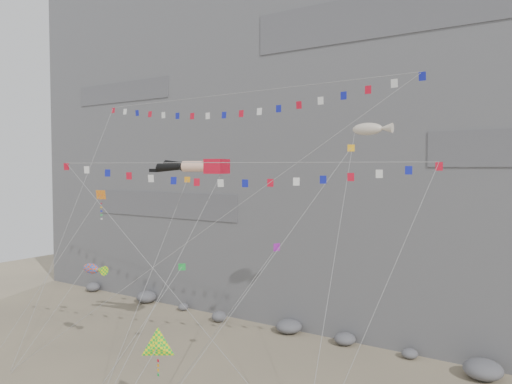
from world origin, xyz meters
TOP-DOWN VIEW (x-y plane):
  - cliff at (0.00, 32.00)m, footprint 80.00×28.00m
  - talus_boulders at (0.00, 17.00)m, footprint 60.00×3.00m
  - legs_kite at (-1.64, 5.00)m, footprint 6.65×14.77m
  - flag_banner_upper at (0.05, 7.51)m, footprint 30.96×12.19m
  - flag_banner_lower at (3.29, 3.18)m, footprint 26.44×8.71m
  - harlequin_kite at (-9.90, 2.19)m, footprint 6.46×8.18m
  - fish_windsock at (-11.14, 2.11)m, footprint 3.95×6.84m
  - delta_kite at (2.41, -3.55)m, footprint 2.19×6.17m
  - blimp_windsock at (10.78, 9.71)m, footprint 3.53×13.50m
  - small_kite_a at (-5.28, 7.80)m, footprint 3.92×13.59m
  - small_kite_b at (6.50, 3.73)m, footprint 5.10×9.32m
  - small_kite_c at (-2.01, 3.48)m, footprint 1.25×11.13m
  - small_kite_d at (9.97, 7.86)m, footprint 7.60×15.49m

SIDE VIEW (x-z plane):
  - talus_boulders at x=0.00m, z-range 0.00..1.20m
  - delta_kite at x=2.41m, z-range 1.53..9.08m
  - fish_windsock at x=-11.14m, z-range 2.67..12.76m
  - small_kite_c at x=-2.01m, z-range 1.78..15.29m
  - small_kite_b at x=6.50m, z-range 3.48..18.09m
  - harlequin_kite at x=-9.90m, z-range 5.67..22.48m
  - small_kite_a at x=-5.28m, z-range 4.88..25.23m
  - legs_kite at x=-1.64m, z-range 5.84..27.21m
  - flag_banner_lower at x=3.29m, z-range 7.01..26.55m
  - small_kite_d at x=9.97m, z-range 5.30..29.54m
  - blimp_windsock at x=10.78m, z-range 7.64..30.81m
  - flag_banner_upper at x=0.05m, z-range 8.08..36.80m
  - cliff at x=0.00m, z-range 0.00..50.00m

